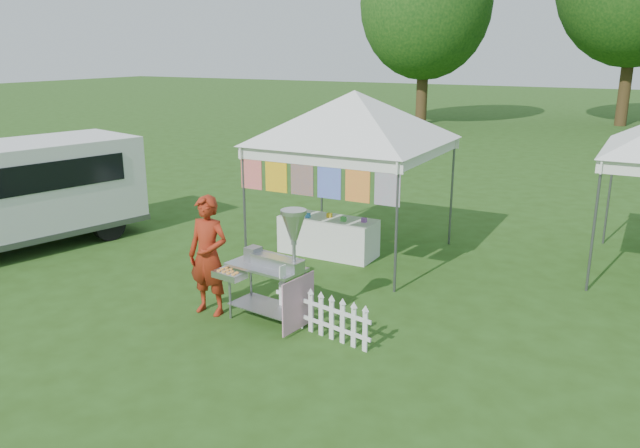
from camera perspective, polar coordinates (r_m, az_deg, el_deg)
The scene contains 8 objects.
ground at distance 8.91m, azimuth -6.96°, elevation -8.92°, with size 120.00×120.00×0.00m, color #284914.
canopy_main at distance 11.14m, azimuth 3.18°, elevation 12.05°, with size 4.24×4.24×3.45m.
tree_left at distance 32.46m, azimuth 9.65°, elevation 19.31°, with size 6.40×6.40×9.53m.
donut_cart at distance 8.43m, azimuth -4.08°, elevation -3.05°, with size 1.29×0.80×1.68m.
vendor at distance 8.99m, azimuth -10.17°, elevation -2.87°, with size 0.63×0.42×1.74m, color maroon.
cargo_van at distance 13.13m, azimuth -26.15°, elevation 2.59°, with size 3.03×5.13×2.00m.
picket_fence at distance 8.36m, azimuth 0.10°, elevation -8.37°, with size 1.59×0.34×0.56m.
display_table at distance 11.55m, azimuth 0.74°, elevation -1.12°, with size 1.80×0.70×0.70m, color white.
Camera 1 is at (4.78, -6.55, 3.70)m, focal length 35.00 mm.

